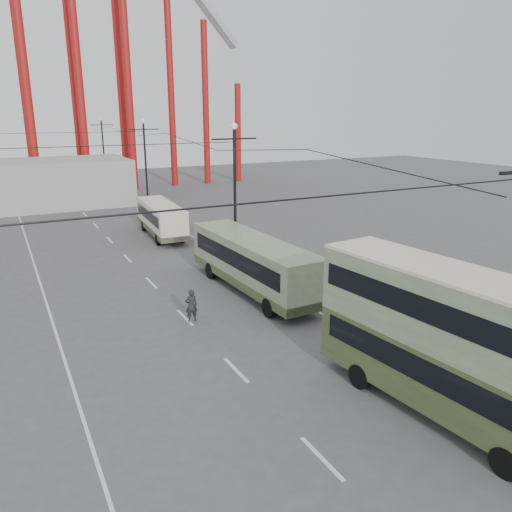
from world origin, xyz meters
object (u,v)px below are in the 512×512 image
double_decker_bus (446,336)px  pedestrian (191,306)px  single_decker_cream (161,218)px  single_decker_green (253,262)px

double_decker_bus → pedestrian: (-4.75, 11.30, -2.04)m
double_decker_bus → pedestrian: 12.43m
double_decker_bus → single_decker_cream: double_decker_bus is taller
double_decker_bus → single_decker_green: size_ratio=0.88×
single_decker_green → single_decker_cream: single_decker_green is taller
single_decker_green → single_decker_cream: (-0.62, 15.44, -0.21)m
single_decker_green → pedestrian: 5.35m
double_decker_bus → pedestrian: double_decker_bus is taller
double_decker_bus → single_decker_green: double_decker_bus is taller
single_decker_green → pedestrian: size_ratio=6.65×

